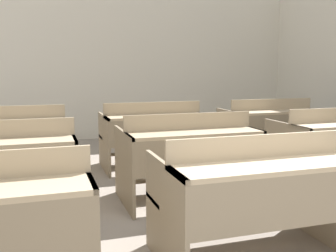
{
  "coord_description": "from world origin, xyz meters",
  "views": [
    {
      "loc": [
        -1.38,
        -0.84,
        1.26
      ],
      "look_at": [
        -0.28,
        2.54,
        0.74
      ],
      "focal_mm": 42.0,
      "sensor_mm": 36.0,
      "label": 1
    }
  ],
  "objects": [
    {
      "name": "bench_third_right",
      "position": [
        1.68,
        3.93,
        0.46
      ],
      "size": [
        1.26,
        0.8,
        0.85
      ],
      "color": "#80715A",
      "rests_on": "ground_plane"
    },
    {
      "name": "bench_third_center",
      "position": [
        -0.04,
        3.93,
        0.46
      ],
      "size": [
        1.26,
        0.8,
        0.85
      ],
      "color": "#7E6E57",
      "rests_on": "ground_plane"
    },
    {
      "name": "bench_second_right",
      "position": [
        1.68,
        2.61,
        0.46
      ],
      "size": [
        1.26,
        0.8,
        0.85
      ],
      "color": "#83735C",
      "rests_on": "ground_plane"
    },
    {
      "name": "wall_back",
      "position": [
        0.0,
        6.32,
        1.52
      ],
      "size": [
        6.76,
        0.06,
        3.03
      ],
      "color": "beige",
      "rests_on": "ground_plane"
    },
    {
      "name": "bench_front_center",
      "position": [
        -0.07,
        1.33,
        0.46
      ],
      "size": [
        1.26,
        0.8,
        0.85
      ],
      "color": "#80715A",
      "rests_on": "ground_plane"
    },
    {
      "name": "bench_second_center",
      "position": [
        -0.06,
        2.6,
        0.46
      ],
      "size": [
        1.26,
        0.8,
        0.85
      ],
      "color": "#796952",
      "rests_on": "ground_plane"
    },
    {
      "name": "bench_third_left",
      "position": [
        -1.75,
        3.93,
        0.46
      ],
      "size": [
        1.26,
        0.8,
        0.85
      ],
      "color": "#80715A",
      "rests_on": "ground_plane"
    },
    {
      "name": "wastepaper_bin",
      "position": [
        2.97,
        4.69,
        0.19
      ],
      "size": [
        0.31,
        0.31,
        0.38
      ],
      "color": "#33477A",
      "rests_on": "ground_plane"
    }
  ]
}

